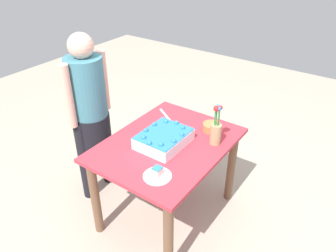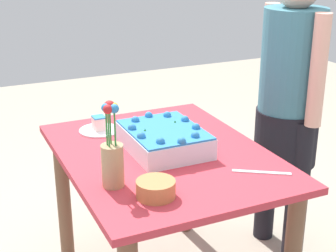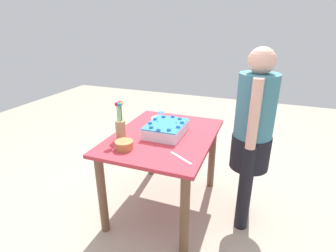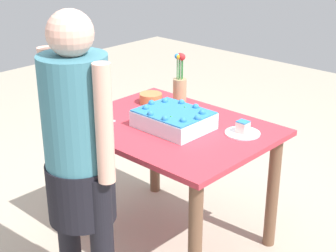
{
  "view_description": "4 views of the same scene",
  "coord_description": "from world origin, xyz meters",
  "px_view_note": "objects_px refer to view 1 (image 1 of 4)",
  "views": [
    {
      "loc": [
        1.68,
        1.2,
        2.15
      ],
      "look_at": [
        -0.07,
        -0.04,
        0.84
      ],
      "focal_mm": 35.0,
      "sensor_mm": 36.0,
      "label": 1
    },
    {
      "loc": [
        -1.85,
        0.83,
        1.62
      ],
      "look_at": [
        -0.04,
        -0.0,
        0.87
      ],
      "focal_mm": 55.0,
      "sensor_mm": 36.0,
      "label": 2
    },
    {
      "loc": [
        -1.93,
        -0.76,
        1.65
      ],
      "look_at": [
        -0.0,
        -0.04,
        0.83
      ],
      "focal_mm": 28.0,
      "sensor_mm": 36.0,
      "label": 3
    },
    {
      "loc": [
        1.81,
        -1.97,
        1.83
      ],
      "look_at": [
        0.01,
        -0.04,
        0.75
      ],
      "focal_mm": 55.0,
      "sensor_mm": 36.0,
      "label": 4
    }
  ],
  "objects_px": {
    "sheet_cake": "(164,138)",
    "flower_vase": "(216,130)",
    "person_standing": "(89,109)",
    "serving_plate_with_slice": "(157,174)",
    "cake_knife": "(165,115)",
    "fruit_bowl": "(212,127)"
  },
  "relations": [
    {
      "from": "cake_knife",
      "to": "serving_plate_with_slice",
      "type": "bearing_deg",
      "value": -25.33
    },
    {
      "from": "fruit_bowl",
      "to": "person_standing",
      "type": "bearing_deg",
      "value": -63.6
    },
    {
      "from": "serving_plate_with_slice",
      "to": "cake_knife",
      "type": "distance_m",
      "value": 0.83
    },
    {
      "from": "serving_plate_with_slice",
      "to": "person_standing",
      "type": "distance_m",
      "value": 0.94
    },
    {
      "from": "sheet_cake",
      "to": "serving_plate_with_slice",
      "type": "relative_size",
      "value": 2.02
    },
    {
      "from": "cake_knife",
      "to": "person_standing",
      "type": "xyz_separation_m",
      "value": [
        0.45,
        -0.46,
        0.11
      ]
    },
    {
      "from": "sheet_cake",
      "to": "fruit_bowl",
      "type": "relative_size",
      "value": 2.73
    },
    {
      "from": "fruit_bowl",
      "to": "sheet_cake",
      "type": "bearing_deg",
      "value": -28.07
    },
    {
      "from": "sheet_cake",
      "to": "flower_vase",
      "type": "xyz_separation_m",
      "value": [
        -0.23,
        0.31,
        0.07
      ]
    },
    {
      "from": "flower_vase",
      "to": "sheet_cake",
      "type": "bearing_deg",
      "value": -53.29
    },
    {
      "from": "fruit_bowl",
      "to": "person_standing",
      "type": "height_order",
      "value": "person_standing"
    },
    {
      "from": "sheet_cake",
      "to": "person_standing",
      "type": "xyz_separation_m",
      "value": [
        0.07,
        -0.71,
        0.06
      ]
    },
    {
      "from": "serving_plate_with_slice",
      "to": "cake_knife",
      "type": "bearing_deg",
      "value": -147.8
    },
    {
      "from": "serving_plate_with_slice",
      "to": "cake_knife",
      "type": "height_order",
      "value": "serving_plate_with_slice"
    },
    {
      "from": "serving_plate_with_slice",
      "to": "flower_vase",
      "type": "distance_m",
      "value": 0.59
    },
    {
      "from": "cake_knife",
      "to": "person_standing",
      "type": "distance_m",
      "value": 0.65
    },
    {
      "from": "cake_knife",
      "to": "fruit_bowl",
      "type": "bearing_deg",
      "value": 33.33
    },
    {
      "from": "sheet_cake",
      "to": "flower_vase",
      "type": "relative_size",
      "value": 1.18
    },
    {
      "from": "serving_plate_with_slice",
      "to": "person_standing",
      "type": "relative_size",
      "value": 0.13
    },
    {
      "from": "sheet_cake",
      "to": "cake_knife",
      "type": "distance_m",
      "value": 0.45
    },
    {
      "from": "sheet_cake",
      "to": "cake_knife",
      "type": "bearing_deg",
      "value": -145.54
    },
    {
      "from": "cake_knife",
      "to": "flower_vase",
      "type": "distance_m",
      "value": 0.59
    }
  ]
}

